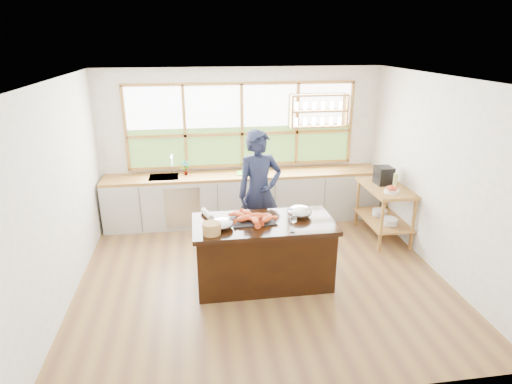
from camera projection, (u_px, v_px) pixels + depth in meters
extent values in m
plane|color=olive|center=(261.00, 274.00, 6.07)|extent=(5.00, 5.00, 0.00)
cube|color=white|center=(242.00, 144.00, 7.70)|extent=(5.00, 0.02, 2.70)
cube|color=white|center=(304.00, 272.00, 3.51)|extent=(5.00, 0.02, 2.70)
cube|color=white|center=(61.00, 194.00, 5.27)|extent=(0.02, 4.50, 2.70)
cube|color=white|center=(439.00, 176.00, 5.95)|extent=(0.02, 4.50, 2.70)
cube|color=white|center=(262.00, 79.00, 5.15)|extent=(5.00, 4.50, 0.02)
cube|color=#A8713F|center=(242.00, 125.00, 7.55)|extent=(4.05, 0.06, 1.50)
cube|color=white|center=(242.00, 105.00, 7.46)|extent=(3.98, 0.01, 0.75)
cube|color=#2D571C|center=(242.00, 146.00, 7.70)|extent=(3.98, 0.01, 0.70)
cube|color=#A8713F|center=(319.00, 95.00, 7.46)|extent=(1.00, 0.28, 0.03)
cube|color=#A8713F|center=(318.00, 111.00, 7.55)|extent=(1.00, 0.28, 0.03)
cube|color=#A8713F|center=(318.00, 126.00, 7.64)|extent=(1.00, 0.28, 0.03)
cube|color=#A8713F|center=(291.00, 111.00, 7.48)|extent=(0.03, 0.28, 0.55)
cube|color=#A8713F|center=(345.00, 110.00, 7.62)|extent=(0.03, 0.28, 0.55)
cube|color=beige|center=(244.00, 198.00, 7.73)|extent=(4.90, 0.62, 0.85)
cube|color=silver|center=(183.00, 208.00, 7.28)|extent=(0.60, 0.01, 0.72)
cube|color=olive|center=(244.00, 175.00, 7.57)|extent=(4.90, 0.62, 0.05)
cube|color=silver|center=(164.00, 181.00, 7.40)|extent=(0.50, 0.42, 0.16)
cube|color=olive|center=(413.00, 224.00, 6.62)|extent=(0.04, 0.04, 0.90)
cube|color=olive|center=(386.00, 201.00, 7.55)|extent=(0.04, 0.04, 0.90)
cube|color=olive|center=(381.00, 226.00, 6.55)|extent=(0.04, 0.04, 0.90)
cube|color=olive|center=(357.00, 202.00, 7.48)|extent=(0.04, 0.04, 0.90)
cube|color=olive|center=(383.00, 220.00, 7.09)|extent=(0.62, 1.10, 0.03)
cube|color=olive|center=(386.00, 188.00, 6.90)|extent=(0.62, 1.10, 0.05)
cylinder|color=silver|center=(390.00, 222.00, 6.84)|extent=(0.24, 0.24, 0.11)
cylinder|color=silver|center=(379.00, 213.00, 7.21)|extent=(0.24, 0.24, 0.09)
cube|color=black|center=(263.00, 255.00, 5.74)|extent=(1.77, 0.82, 0.84)
cube|color=black|center=(264.00, 224.00, 5.58)|extent=(1.85, 0.90, 0.06)
imported|color=#181D37|center=(259.00, 193.00, 6.43)|extent=(0.78, 0.59, 1.92)
imported|color=slate|center=(185.00, 168.00, 7.44)|extent=(0.17, 0.14, 0.27)
cube|color=#58B639|center=(248.00, 173.00, 7.57)|extent=(0.42, 0.32, 0.01)
cube|color=black|center=(384.00, 175.00, 6.98)|extent=(0.27, 0.29, 0.29)
cylinder|color=#A6B55E|center=(395.00, 182.00, 6.69)|extent=(0.08, 0.08, 0.28)
cylinder|color=silver|center=(392.00, 191.00, 6.61)|extent=(0.23, 0.23, 0.05)
sphere|color=#C63E1F|center=(395.00, 188.00, 6.60)|extent=(0.07, 0.07, 0.07)
sphere|color=#C63E1F|center=(392.00, 187.00, 6.64)|extent=(0.07, 0.07, 0.07)
sphere|color=#C63E1F|center=(389.00, 188.00, 6.61)|extent=(0.07, 0.07, 0.07)
sphere|color=#C63E1F|center=(390.00, 189.00, 6.56)|extent=(0.07, 0.07, 0.07)
sphere|color=#C63E1F|center=(394.00, 189.00, 6.55)|extent=(0.07, 0.07, 0.07)
cube|color=black|center=(252.00, 220.00, 5.60)|extent=(0.57, 0.42, 0.02)
ellipsoid|color=#EC5825|center=(244.00, 219.00, 5.52)|extent=(0.23, 0.15, 0.08)
ellipsoid|color=#EC5825|center=(258.00, 216.00, 5.61)|extent=(0.23, 0.14, 0.08)
ellipsoid|color=#EC5825|center=(267.00, 219.00, 5.52)|extent=(0.21, 0.21, 0.08)
ellipsoid|color=#EC5825|center=(247.00, 214.00, 5.69)|extent=(0.18, 0.23, 0.08)
ellipsoid|color=#EC5825|center=(255.00, 221.00, 5.46)|extent=(0.11, 0.22, 0.08)
ellipsoid|color=#EC5825|center=(240.00, 215.00, 5.64)|extent=(0.20, 0.22, 0.08)
ellipsoid|color=silver|center=(222.00, 224.00, 5.37)|extent=(0.29, 0.29, 0.14)
ellipsoid|color=silver|center=(300.00, 212.00, 5.72)|extent=(0.33, 0.33, 0.16)
cylinder|color=silver|center=(293.00, 232.00, 5.29)|extent=(0.06, 0.06, 0.01)
cylinder|color=silver|center=(293.00, 227.00, 5.27)|extent=(0.01, 0.01, 0.13)
ellipsoid|color=silver|center=(293.00, 219.00, 5.23)|extent=(0.08, 0.08, 0.10)
cylinder|color=#AA8345|center=(212.00, 229.00, 5.21)|extent=(0.23, 0.23, 0.14)
cylinder|color=silver|center=(207.00, 214.00, 5.72)|extent=(0.17, 0.31, 0.08)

